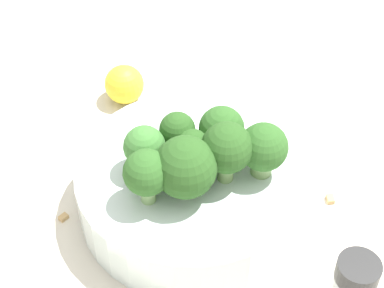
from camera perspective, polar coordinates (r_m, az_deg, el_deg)
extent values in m
plane|color=beige|center=(0.62, 0.00, -5.53)|extent=(3.00, 3.00, 0.00)
cylinder|color=silver|center=(0.60, 0.00, -3.89)|extent=(0.21, 0.21, 0.05)
cylinder|color=#7A9E5B|center=(0.55, -0.58, -3.62)|extent=(0.02, 0.02, 0.02)
sphere|color=#28511E|center=(0.53, -0.59, -2.09)|extent=(0.05, 0.05, 0.05)
cylinder|color=#7A9E5B|center=(0.57, -4.16, -1.47)|extent=(0.02, 0.02, 0.02)
sphere|color=#3D7533|center=(0.55, -4.25, -0.23)|extent=(0.04, 0.04, 0.04)
cylinder|color=#7A9E5B|center=(0.56, 3.03, -2.00)|extent=(0.02, 0.02, 0.03)
sphere|color=#28511E|center=(0.54, 3.12, -0.34)|extent=(0.04, 0.04, 0.04)
cylinder|color=#8EB770|center=(0.54, -3.94, -4.02)|extent=(0.02, 0.02, 0.03)
sphere|color=#2D5B23|center=(0.53, -4.05, -2.55)|extent=(0.04, 0.04, 0.04)
cylinder|color=#8EB770|center=(0.57, -0.06, -1.41)|extent=(0.02, 0.02, 0.02)
sphere|color=#28511E|center=(0.56, -0.06, -0.30)|extent=(0.03, 0.03, 0.03)
cylinder|color=#7A9E5B|center=(0.57, 6.22, -1.66)|extent=(0.02, 0.02, 0.02)
sphere|color=#2D5B23|center=(0.55, 6.38, -0.28)|extent=(0.04, 0.04, 0.04)
cylinder|color=#84AD66|center=(0.58, 2.60, 0.06)|extent=(0.02, 0.02, 0.02)
sphere|color=#2D5B23|center=(0.57, 2.66, 1.36)|extent=(0.04, 0.04, 0.04)
cylinder|color=#8EB770|center=(0.58, -1.58, -0.20)|extent=(0.02, 0.02, 0.03)
sphere|color=#28511E|center=(0.56, -1.62, 1.12)|extent=(0.03, 0.03, 0.03)
cylinder|color=#2D2D2D|center=(0.51, 14.54, -10.88)|extent=(0.03, 0.03, 0.02)
sphere|color=yellow|center=(0.71, -6.04, 5.30)|extent=(0.04, 0.04, 0.04)
cube|color=tan|center=(0.63, 12.22, -4.66)|extent=(0.01, 0.01, 0.01)
cube|color=tan|center=(0.61, -11.39, -6.28)|extent=(0.01, 0.01, 0.01)
cube|color=tan|center=(0.69, 7.01, 1.55)|extent=(0.01, 0.01, 0.01)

